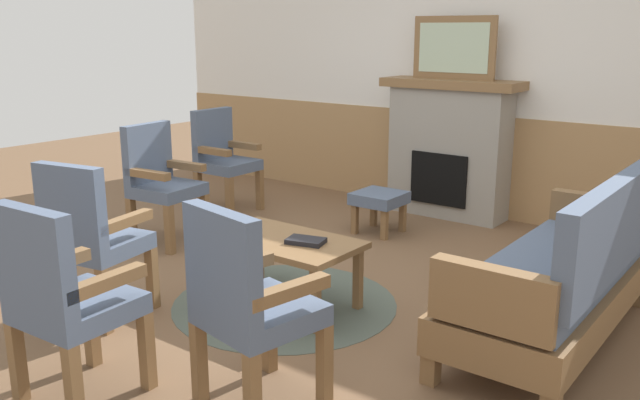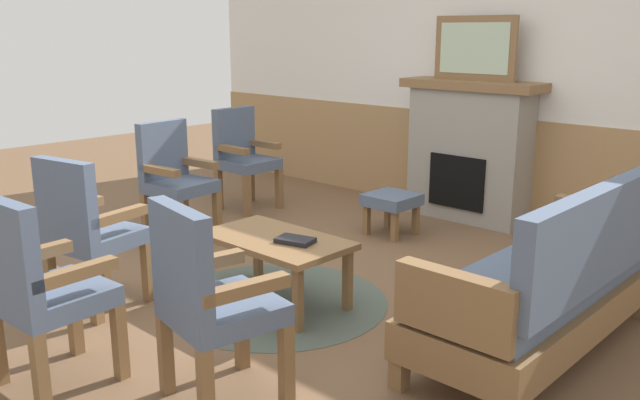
% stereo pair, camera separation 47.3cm
% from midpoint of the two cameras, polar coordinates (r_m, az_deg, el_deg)
% --- Properties ---
extents(ground_plane, '(14.00, 14.00, 0.00)m').
position_cam_midpoint_polar(ground_plane, '(4.65, -5.57, -7.47)').
color(ground_plane, brown).
extents(wall_back, '(7.20, 0.14, 2.70)m').
position_cam_midpoint_polar(wall_back, '(6.48, 10.14, 10.47)').
color(wall_back, white).
rests_on(wall_back, ground_plane).
extents(fireplace, '(1.30, 0.44, 1.28)m').
position_cam_midpoint_polar(fireplace, '(6.33, 8.84, 4.44)').
color(fireplace, gray).
rests_on(fireplace, ground_plane).
extents(framed_picture, '(0.80, 0.04, 0.56)m').
position_cam_midpoint_polar(framed_picture, '(6.25, 9.17, 12.67)').
color(framed_picture, brown).
rests_on(framed_picture, fireplace).
extents(couch, '(0.70, 1.80, 0.98)m').
position_cam_midpoint_polar(couch, '(3.88, 16.64, -6.26)').
color(couch, brown).
rests_on(couch, ground_plane).
extents(coffee_table, '(0.96, 0.56, 0.44)m').
position_cam_midpoint_polar(coffee_table, '(4.26, -6.27, -4.02)').
color(coffee_table, brown).
rests_on(coffee_table, ground_plane).
extents(round_rug, '(1.45, 1.45, 0.01)m').
position_cam_midpoint_polar(round_rug, '(4.40, -6.13, -8.76)').
color(round_rug, '#4C564C').
rests_on(round_rug, ground_plane).
extents(book_on_table, '(0.26, 0.20, 0.03)m').
position_cam_midpoint_polar(book_on_table, '(4.14, -4.49, -3.54)').
color(book_on_table, black).
rests_on(book_on_table, coffee_table).
extents(footstool, '(0.40, 0.40, 0.36)m').
position_cam_midpoint_polar(footstool, '(5.77, 2.74, -0.10)').
color(footstool, brown).
rests_on(footstool, ground_plane).
extents(armchair_near_fireplace, '(0.49, 0.49, 0.98)m').
position_cam_midpoint_polar(armchair_near_fireplace, '(6.57, -10.34, 3.73)').
color(armchair_near_fireplace, brown).
rests_on(armchair_near_fireplace, ground_plane).
extents(armchair_by_window_left, '(0.52, 0.52, 0.98)m').
position_cam_midpoint_polar(armchair_by_window_left, '(5.68, -15.79, 1.76)').
color(armchair_by_window_left, brown).
rests_on(armchair_by_window_left, ground_plane).
extents(armchair_front_left, '(0.51, 0.51, 0.98)m').
position_cam_midpoint_polar(armchair_front_left, '(3.40, -24.80, -7.41)').
color(armchair_front_left, brown).
rests_on(armchair_front_left, ground_plane).
extents(armchair_front_center, '(0.56, 0.56, 0.98)m').
position_cam_midpoint_polar(armchair_front_center, '(3.09, -10.64, -8.41)').
color(armchair_front_center, brown).
rests_on(armchair_front_center, ground_plane).
extents(armchair_corner_left, '(0.56, 0.56, 0.98)m').
position_cam_midpoint_polar(armchair_corner_left, '(4.30, -22.04, -2.73)').
color(armchair_corner_left, brown).
rests_on(armchair_corner_left, ground_plane).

